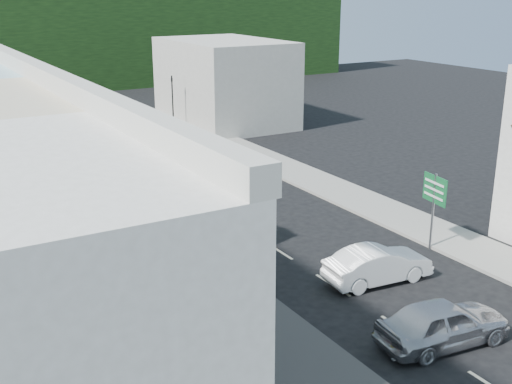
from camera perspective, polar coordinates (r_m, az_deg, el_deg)
name	(u,v)px	position (r m, az deg, el deg)	size (l,w,h in m)	color
ground	(333,285)	(25.74, 6.84, -8.22)	(120.00, 120.00, 0.00)	black
sidewalk_left	(74,238)	(31.13, -15.87, -3.92)	(3.00, 52.00, 0.15)	gray
sidewalk_right	(333,189)	(37.36, 6.84, 0.31)	(3.00, 52.00, 0.15)	gray
distant_block_right	(225,82)	(55.01, -2.80, 9.73)	(8.00, 12.00, 7.00)	#B7B2A8
bus	(157,193)	(31.87, -8.76, -0.10)	(2.50, 11.60, 3.10)	yellow
car_silver	(443,325)	(22.24, 16.27, -11.28)	(1.80, 4.40, 1.40)	#B0B0B5
car_white	(378,265)	(26.03, 10.77, -6.42)	(1.80, 4.40, 1.40)	white
car_red	(203,281)	(24.41, -4.69, -7.85)	(1.90, 4.60, 1.40)	maroon
car_black_near	(221,178)	(37.01, -3.17, 1.25)	(1.84, 4.50, 1.40)	black
car_navy_mid	(202,154)	(42.37, -4.86, 3.36)	(1.80, 4.40, 1.40)	black
car_black_far	(107,168)	(39.95, -13.07, 2.06)	(1.80, 4.40, 1.40)	black
car_navy_far	(160,142)	(46.23, -8.49, 4.46)	(1.84, 4.50, 1.40)	black
pedestrian_left	(150,279)	(24.03, -9.39, -7.68)	(0.60, 0.40, 1.70)	black
direction_sign	(433,212)	(29.29, 15.44, -1.74)	(0.42, 1.59, 3.52)	#135F30
traffic_signal	(173,104)	(52.18, -7.41, 7.78)	(0.75, 1.00, 4.51)	black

